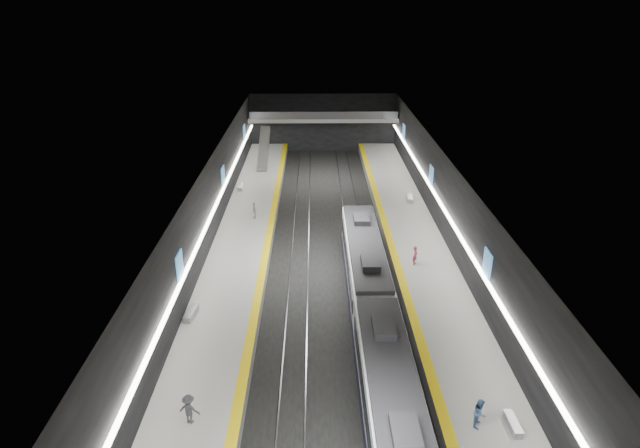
{
  "coord_description": "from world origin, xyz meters",
  "views": [
    {
      "loc": [
        -1.24,
        -38.4,
        20.98
      ],
      "look_at": [
        -0.76,
        4.23,
        2.2
      ],
      "focal_mm": 30.0,
      "sensor_mm": 36.0,
      "label": 1
    }
  ],
  "objects_px": {
    "bench_left_far": "(240,187)",
    "passenger_left_b": "(189,409)",
    "passenger_right_a": "(415,256)",
    "passenger_left_a": "(254,210)",
    "bench_right_far": "(410,198)",
    "train": "(375,319)",
    "bench_right_near": "(513,424)",
    "escalator": "(264,148)",
    "passenger_right_b": "(480,413)",
    "bench_left_near": "(191,313)"
  },
  "relations": [
    {
      "from": "train",
      "to": "passenger_left_a",
      "type": "height_order",
      "value": "train"
    },
    {
      "from": "bench_left_near",
      "to": "passenger_left_a",
      "type": "distance_m",
      "value": 16.86
    },
    {
      "from": "passenger_right_b",
      "to": "passenger_left_b",
      "type": "height_order",
      "value": "passenger_left_b"
    },
    {
      "from": "bench_left_near",
      "to": "bench_right_near",
      "type": "xyz_separation_m",
      "value": [
        18.08,
        -10.04,
        -0.03
      ]
    },
    {
      "from": "escalator",
      "to": "passenger_right_a",
      "type": "xyz_separation_m",
      "value": [
        14.17,
        -27.08,
        -1.12
      ]
    },
    {
      "from": "train",
      "to": "passenger_left_b",
      "type": "distance_m",
      "value": 12.4
    },
    {
      "from": "train",
      "to": "passenger_left_a",
      "type": "distance_m",
      "value": 21.1
    },
    {
      "from": "bench_left_near",
      "to": "passenger_left_b",
      "type": "xyz_separation_m",
      "value": [
        1.97,
        -9.51,
        0.59
      ]
    },
    {
      "from": "train",
      "to": "bench_left_far",
      "type": "relative_size",
      "value": 16.67
    },
    {
      "from": "escalator",
      "to": "passenger_right_b",
      "type": "height_order",
      "value": "escalator"
    },
    {
      "from": "train",
      "to": "bench_right_near",
      "type": "relative_size",
      "value": 18.28
    },
    {
      "from": "passenger_right_b",
      "to": "bench_right_near",
      "type": "bearing_deg",
      "value": -69.41
    },
    {
      "from": "passenger_left_a",
      "to": "bench_right_far",
      "type": "bearing_deg",
      "value": 92.93
    },
    {
      "from": "passenger_left_a",
      "to": "passenger_left_b",
      "type": "distance_m",
      "value": 26.17
    },
    {
      "from": "bench_right_near",
      "to": "escalator",
      "type": "bearing_deg",
      "value": 108.4
    },
    {
      "from": "train",
      "to": "bench_right_near",
      "type": "height_order",
      "value": "train"
    },
    {
      "from": "escalator",
      "to": "bench_left_far",
      "type": "bearing_deg",
      "value": -100.81
    },
    {
      "from": "passenger_right_a",
      "to": "passenger_left_b",
      "type": "xyz_separation_m",
      "value": [
        -14.2,
        -16.66,
        0.04
      ]
    },
    {
      "from": "bench_left_near",
      "to": "passenger_right_b",
      "type": "bearing_deg",
      "value": -24.56
    },
    {
      "from": "bench_left_far",
      "to": "passenger_left_b",
      "type": "height_order",
      "value": "passenger_left_b"
    },
    {
      "from": "bench_left_near",
      "to": "bench_right_far",
      "type": "distance_m",
      "value": 27.81
    },
    {
      "from": "bench_left_near",
      "to": "passenger_left_a",
      "type": "xyz_separation_m",
      "value": [
        2.58,
        16.66,
        0.57
      ]
    },
    {
      "from": "passenger_right_a",
      "to": "bench_right_far",
      "type": "bearing_deg",
      "value": 14.57
    },
    {
      "from": "bench_left_far",
      "to": "passenger_left_b",
      "type": "bearing_deg",
      "value": -90.45
    },
    {
      "from": "passenger_left_a",
      "to": "bench_left_near",
      "type": "bearing_deg",
      "value": -21.96
    },
    {
      "from": "train",
      "to": "passenger_right_b",
      "type": "distance_m",
      "value": 8.85
    },
    {
      "from": "passenger_right_b",
      "to": "passenger_left_a",
      "type": "xyz_separation_m",
      "value": [
        -13.82,
        26.54,
        0.01
      ]
    },
    {
      "from": "escalator",
      "to": "passenger_right_b",
      "type": "xyz_separation_m",
      "value": [
        14.4,
        -44.11,
        -1.11
      ]
    },
    {
      "from": "passenger_right_a",
      "to": "passenger_left_a",
      "type": "xyz_separation_m",
      "value": [
        -13.6,
        9.51,
        0.02
      ]
    },
    {
      "from": "bench_left_far",
      "to": "passenger_right_b",
      "type": "distance_m",
      "value": 38.27
    },
    {
      "from": "passenger_right_a",
      "to": "passenger_left_b",
      "type": "height_order",
      "value": "passenger_left_b"
    },
    {
      "from": "escalator",
      "to": "passenger_left_a",
      "type": "xyz_separation_m",
      "value": [
        0.58,
        -17.58,
        -1.1
      ]
    },
    {
      "from": "bench_left_far",
      "to": "passenger_right_b",
      "type": "bearing_deg",
      "value": -68.37
    },
    {
      "from": "escalator",
      "to": "passenger_left_a",
      "type": "relative_size",
      "value": 5.0
    },
    {
      "from": "escalator",
      "to": "passenger_right_b",
      "type": "relative_size",
      "value": 5.05
    },
    {
      "from": "bench_right_near",
      "to": "bench_left_near",
      "type": "bearing_deg",
      "value": 149.39
    },
    {
      "from": "bench_left_far",
      "to": "passenger_left_a",
      "type": "distance_m",
      "value": 8.49
    },
    {
      "from": "passenger_right_b",
      "to": "train",
      "type": "bearing_deg",
      "value": 55.79
    },
    {
      "from": "passenger_right_a",
      "to": "escalator",
      "type": "bearing_deg",
      "value": 49.95
    },
    {
      "from": "bench_right_near",
      "to": "passenger_left_b",
      "type": "relative_size",
      "value": 1.0
    },
    {
      "from": "passenger_right_a",
      "to": "passenger_left_a",
      "type": "bearing_deg",
      "value": 77.37
    },
    {
      "from": "bench_left_far",
      "to": "bench_right_far",
      "type": "bearing_deg",
      "value": -14.97
    },
    {
      "from": "train",
      "to": "bench_right_far",
      "type": "bearing_deg",
      "value": 75.41
    },
    {
      "from": "bench_right_near",
      "to": "bench_right_far",
      "type": "bearing_deg",
      "value": 88.44
    },
    {
      "from": "bench_right_far",
      "to": "escalator",
      "type": "bearing_deg",
      "value": 147.87
    },
    {
      "from": "passenger_left_a",
      "to": "train",
      "type": "bearing_deg",
      "value": 13.36
    },
    {
      "from": "bench_left_far",
      "to": "bench_right_near",
      "type": "distance_m",
      "value": 39.14
    },
    {
      "from": "train",
      "to": "bench_right_near",
      "type": "xyz_separation_m",
      "value": [
        6.08,
        -7.82,
        -1.0
      ]
    },
    {
      "from": "bench_right_near",
      "to": "bench_left_far",
      "type": "bearing_deg",
      "value": 115.62
    },
    {
      "from": "bench_right_far",
      "to": "bench_left_near",
      "type": "bearing_deg",
      "value": -123.5
    }
  ]
}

